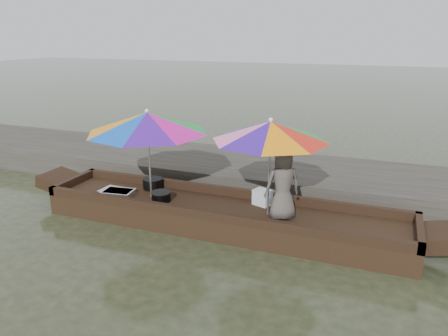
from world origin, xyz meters
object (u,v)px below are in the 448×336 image
(charcoal_grill, at_px, (161,197))
(umbrella_bow, at_px, (149,154))
(vendor, at_px, (283,184))
(umbrella_stern, at_px, (269,168))
(tray_scallop, at_px, (116,191))
(supply_bag, at_px, (262,197))
(boat_hull, at_px, (222,217))
(cooking_pot, at_px, (153,183))
(tray_crayfish, at_px, (118,193))

(charcoal_grill, bearing_deg, umbrella_bow, 155.62)
(vendor, xyz_separation_m, umbrella_stern, (-0.25, 0.10, 0.21))
(vendor, bearing_deg, tray_scallop, -34.80)
(charcoal_grill, distance_m, supply_bag, 1.73)
(vendor, xyz_separation_m, umbrella_bow, (-2.37, 0.10, 0.21))
(boat_hull, distance_m, tray_scallop, 2.04)
(cooking_pot, distance_m, tray_scallop, 0.69)
(umbrella_stern, bearing_deg, tray_scallop, -178.43)
(tray_crayfish, bearing_deg, umbrella_bow, 15.10)
(umbrella_stern, bearing_deg, cooking_pot, 170.52)
(boat_hull, distance_m, supply_bag, 0.75)
(umbrella_stern, bearing_deg, boat_hull, 180.00)
(boat_hull, distance_m, vendor, 1.28)
(boat_hull, xyz_separation_m, umbrella_stern, (0.79, 0.00, 0.95))
(boat_hull, bearing_deg, tray_scallop, -177.82)
(boat_hull, bearing_deg, charcoal_grill, -173.51)
(umbrella_stern, bearing_deg, vendor, -21.60)
(supply_bag, height_order, umbrella_stern, umbrella_stern)
(boat_hull, xyz_separation_m, tray_crayfish, (-1.92, -0.16, 0.22))
(umbrella_bow, height_order, umbrella_stern, same)
(charcoal_grill, bearing_deg, tray_crayfish, -177.65)
(vendor, relative_size, umbrella_stern, 0.63)
(tray_scallop, xyz_separation_m, umbrella_bow, (0.69, 0.08, 0.74))
(boat_hull, height_order, vendor, vendor)
(cooking_pot, bearing_deg, tray_scallop, -137.31)
(vendor, distance_m, umbrella_bow, 2.38)
(cooking_pot, height_order, umbrella_bow, umbrella_bow)
(boat_hull, relative_size, umbrella_bow, 2.94)
(tray_crayfish, bearing_deg, cooking_pot, 54.17)
(tray_crayfish, distance_m, umbrella_bow, 0.95)
(tray_scallop, bearing_deg, vendor, -0.37)
(tray_scallop, distance_m, vendor, 3.11)
(tray_scallop, xyz_separation_m, supply_bag, (2.62, 0.43, 0.10))
(tray_scallop, xyz_separation_m, umbrella_stern, (2.81, 0.08, 0.74))
(supply_bag, height_order, umbrella_bow, umbrella_bow)
(supply_bag, distance_m, vendor, 0.77)
(tray_scallop, bearing_deg, cooking_pot, 42.69)
(boat_hull, xyz_separation_m, cooking_pot, (-1.52, 0.39, 0.27))
(tray_scallop, relative_size, vendor, 0.48)
(charcoal_grill, xyz_separation_m, supply_bag, (1.66, 0.48, 0.05))
(umbrella_bow, bearing_deg, supply_bag, 10.41)
(charcoal_grill, height_order, vendor, vendor)
(charcoal_grill, relative_size, vendor, 0.29)
(tray_crayfish, bearing_deg, vendor, 1.15)
(supply_bag, relative_size, umbrella_bow, 0.13)
(tray_scallop, height_order, charcoal_grill, charcoal_grill)
(charcoal_grill, bearing_deg, umbrella_stern, 3.75)
(boat_hull, height_order, cooking_pot, cooking_pot)
(tray_crayfish, relative_size, supply_bag, 1.93)
(vendor, height_order, umbrella_bow, umbrella_bow)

